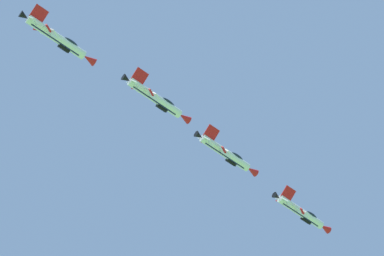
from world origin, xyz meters
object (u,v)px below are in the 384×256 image
Objects in this scene: fighter_jet_right_wing at (156,99)px; fighter_jet_left_wing at (226,154)px; fighter_jet_lead at (302,213)px; fighter_jet_left_outer at (58,38)px.

fighter_jet_left_wing is at bearing 93.38° from fighter_jet_right_wing.
fighter_jet_right_wing is (-9.51, -15.94, 0.86)m from fighter_jet_left_wing.
fighter_jet_lead is 1.00× the size of fighter_jet_left_outer.
fighter_jet_left_wing is 40.26m from fighter_jet_left_outer.
fighter_jet_left_outer is (-33.94, -51.39, 3.02)m from fighter_jet_lead.
fighter_jet_right_wing reaches higher than fighter_jet_left_wing.
fighter_jet_left_outer is at bearing -89.25° from fighter_jet_lead.
fighter_jet_right_wing is 1.00× the size of fighter_jet_left_outer.
fighter_jet_lead is 61.66m from fighter_jet_left_outer.
fighter_jet_left_wing is 1.00× the size of fighter_jet_right_wing.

